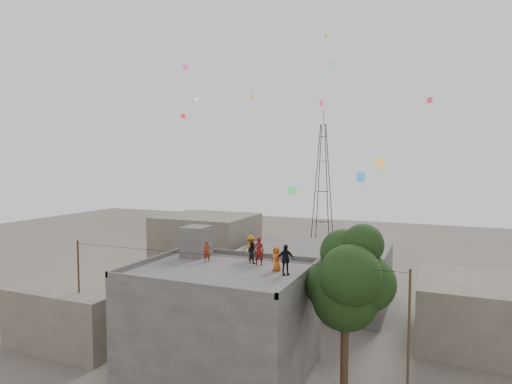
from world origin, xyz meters
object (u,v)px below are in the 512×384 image
Objects in this scene: tree at (349,280)px; person_dark_adult at (285,260)px; stair_head_box at (196,241)px; person_red_adult at (259,251)px; transmission_tower at (323,185)px.

person_dark_adult is at bearing -175.62° from tree.
stair_head_box is at bearing 169.26° from tree.
tree reaches higher than person_dark_adult.
transmission_tower is at bearing -92.92° from person_red_adult.
tree is at bearing -30.26° from person_dark_adult.
tree is at bearing 156.13° from person_red_adult.
stair_head_box reaches higher than person_dark_adult.
person_dark_adult is (2.23, -1.54, 0.00)m from person_red_adult.
transmission_tower is 11.65× the size of person_dark_adult.
person_red_adult is (-5.72, 1.27, 0.86)m from tree.
transmission_tower is 38.60m from person_red_adult.
tree reaches higher than person_red_adult.
person_dark_adult is (7.08, -2.27, -0.14)m from stair_head_box.
person_red_adult is at bearing -81.58° from transmission_tower.
stair_head_box is 1.17× the size of person_red_adult.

